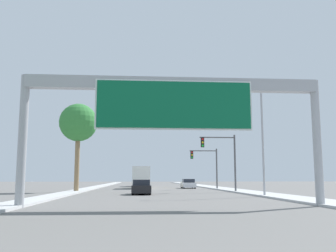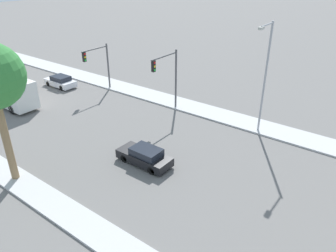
% 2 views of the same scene
% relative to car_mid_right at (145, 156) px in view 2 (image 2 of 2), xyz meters
% --- Properties ---
extents(sidewalk_right, '(3.00, 120.00, 0.15)m').
position_rel_car_mid_right_xyz_m(sidewalk_right, '(11.25, 26.44, -0.59)').
color(sidewalk_right, '#BDBDBD').
rests_on(sidewalk_right, ground).
extents(car_mid_right, '(1.79, 4.42, 1.39)m').
position_rel_car_mid_right_xyz_m(car_mid_right, '(0.00, 0.00, 0.00)').
color(car_mid_right, black).
rests_on(car_mid_right, ground).
extents(car_mid_center, '(1.87, 4.26, 1.38)m').
position_rel_car_mid_right_xyz_m(car_mid_center, '(7.00, 19.80, -0.00)').
color(car_mid_center, silver).
rests_on(car_mid_center, ground).
extents(truck_box_primary, '(2.46, 8.42, 3.15)m').
position_rel_car_mid_right_xyz_m(truck_box_primary, '(0.00, 19.26, 0.95)').
color(truck_box_primary, yellow).
rests_on(truck_box_primary, ground).
extents(traffic_light_near_intersection, '(3.99, 0.32, 6.28)m').
position_rel_car_mid_right_xyz_m(traffic_light_near_intersection, '(9.02, 4.44, 3.54)').
color(traffic_light_near_intersection, '#4C4C4F').
rests_on(traffic_light_near_intersection, ground).
extents(traffic_light_mid_block, '(3.80, 0.32, 5.51)m').
position_rel_car_mid_right_xyz_m(traffic_light_mid_block, '(8.99, 14.44, 3.05)').
color(traffic_light_mid_block, '#4C4C4F').
rests_on(traffic_light_mid_block, ground).
extents(street_lamp_right, '(2.66, 0.28, 9.88)m').
position_rel_car_mid_right_xyz_m(street_lamp_right, '(10.06, -4.85, 5.09)').
color(street_lamp_right, '#9EA0A5').
rests_on(street_lamp_right, ground).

